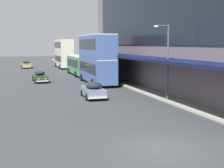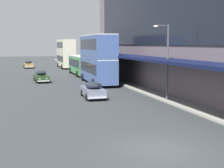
{
  "view_description": "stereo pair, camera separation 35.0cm",
  "coord_description": "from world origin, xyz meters",
  "px_view_note": "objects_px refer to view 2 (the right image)",
  "views": [
    {
      "loc": [
        -6.9,
        -13.37,
        5.15
      ],
      "look_at": [
        2.47,
        15.29,
        1.25
      ],
      "focal_mm": 50.0,
      "sensor_mm": 36.0,
      "label": 1
    },
    {
      "loc": [
        -6.56,
        -13.47,
        5.15
      ],
      "look_at": [
        2.47,
        15.29,
        1.25
      ],
      "focal_mm": 50.0,
      "sensor_mm": 36.0,
      "label": 2
    }
  ],
  "objects_px": {
    "sedan_far_back": "(28,64)",
    "sedan_second_mid": "(41,76)",
    "sedan_second_near": "(93,90)",
    "transit_bus_kerbside_front": "(97,57)",
    "street_lamp": "(166,56)",
    "transit_bus_kerbside_far": "(66,53)",
    "transit_bus_kerbside_rear": "(81,64)"
  },
  "relations": [
    {
      "from": "street_lamp",
      "to": "transit_bus_kerbside_far",
      "type": "bearing_deg",
      "value": 92.98
    },
    {
      "from": "sedan_second_mid",
      "to": "transit_bus_kerbside_far",
      "type": "bearing_deg",
      "value": 73.07
    },
    {
      "from": "sedan_second_mid",
      "to": "street_lamp",
      "type": "relative_size",
      "value": 0.75
    },
    {
      "from": "sedan_second_mid",
      "to": "sedan_far_back",
      "type": "bearing_deg",
      "value": 91.22
    },
    {
      "from": "transit_bus_kerbside_front",
      "to": "transit_bus_kerbside_rear",
      "type": "height_order",
      "value": "transit_bus_kerbside_front"
    },
    {
      "from": "transit_bus_kerbside_front",
      "to": "street_lamp",
      "type": "distance_m",
      "value": 14.44
    },
    {
      "from": "transit_bus_kerbside_rear",
      "to": "sedan_far_back",
      "type": "xyz_separation_m",
      "value": [
        -7.69,
        18.44,
        -1.06
      ]
    },
    {
      "from": "sedan_far_back",
      "to": "sedan_second_near",
      "type": "distance_m",
      "value": 40.71
    },
    {
      "from": "sedan_second_near",
      "to": "transit_bus_kerbside_rear",
      "type": "bearing_deg",
      "value": 80.98
    },
    {
      "from": "transit_bus_kerbside_rear",
      "to": "sedan_second_mid",
      "type": "height_order",
      "value": "transit_bus_kerbside_rear"
    },
    {
      "from": "transit_bus_kerbside_far",
      "to": "sedan_second_mid",
      "type": "relative_size",
      "value": 2.1
    },
    {
      "from": "sedan_second_near",
      "to": "transit_bus_kerbside_front",
      "type": "bearing_deg",
      "value": 72.93
    },
    {
      "from": "transit_bus_kerbside_front",
      "to": "sedan_second_near",
      "type": "height_order",
      "value": "transit_bus_kerbside_front"
    },
    {
      "from": "sedan_second_mid",
      "to": "street_lamp",
      "type": "bearing_deg",
      "value": -63.05
    },
    {
      "from": "transit_bus_kerbside_front",
      "to": "sedan_second_mid",
      "type": "xyz_separation_m",
      "value": [
        -6.85,
        4.23,
        -2.62
      ]
    },
    {
      "from": "transit_bus_kerbside_front",
      "to": "sedan_far_back",
      "type": "height_order",
      "value": "transit_bus_kerbside_front"
    },
    {
      "from": "transit_bus_kerbside_front",
      "to": "transit_bus_kerbside_far",
      "type": "height_order",
      "value": "transit_bus_kerbside_front"
    },
    {
      "from": "sedan_far_back",
      "to": "transit_bus_kerbside_rear",
      "type": "bearing_deg",
      "value": -67.36
    },
    {
      "from": "transit_bus_kerbside_front",
      "to": "transit_bus_kerbside_far",
      "type": "xyz_separation_m",
      "value": [
        0.33,
        27.82,
        -0.12
      ]
    },
    {
      "from": "transit_bus_kerbside_far",
      "to": "transit_bus_kerbside_front",
      "type": "bearing_deg",
      "value": -90.67
    },
    {
      "from": "transit_bus_kerbside_rear",
      "to": "transit_bus_kerbside_front",
      "type": "bearing_deg",
      "value": -91.42
    },
    {
      "from": "transit_bus_kerbside_front",
      "to": "street_lamp",
      "type": "relative_size",
      "value": 1.56
    },
    {
      "from": "sedan_far_back",
      "to": "sedan_second_mid",
      "type": "relative_size",
      "value": 0.92
    },
    {
      "from": "sedan_far_back",
      "to": "sedan_second_mid",
      "type": "xyz_separation_m",
      "value": [
        0.55,
        -25.8,
        -0.01
      ]
    },
    {
      "from": "transit_bus_kerbside_front",
      "to": "transit_bus_kerbside_far",
      "type": "distance_m",
      "value": 27.82
    },
    {
      "from": "sedan_far_back",
      "to": "street_lamp",
      "type": "distance_m",
      "value": 45.44
    },
    {
      "from": "sedan_second_mid",
      "to": "sedan_second_near",
      "type": "distance_m",
      "value": 15.14
    },
    {
      "from": "transit_bus_kerbside_rear",
      "to": "sedan_second_near",
      "type": "xyz_separation_m",
      "value": [
        -3.5,
        -22.05,
        -1.06
      ]
    },
    {
      "from": "sedan_far_back",
      "to": "transit_bus_kerbside_front",
      "type": "bearing_deg",
      "value": -76.15
    },
    {
      "from": "sedan_far_back",
      "to": "sedan_second_mid",
      "type": "bearing_deg",
      "value": -88.78
    },
    {
      "from": "sedan_second_near",
      "to": "street_lamp",
      "type": "relative_size",
      "value": 0.67
    },
    {
      "from": "sedan_second_near",
      "to": "street_lamp",
      "type": "xyz_separation_m",
      "value": [
        5.73,
        -3.73,
        3.27
      ]
    }
  ]
}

